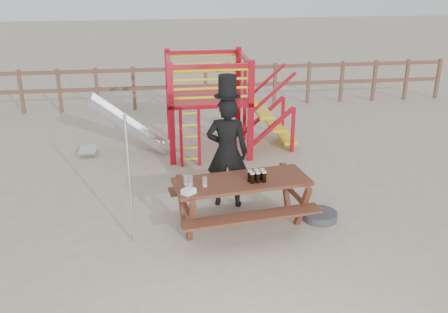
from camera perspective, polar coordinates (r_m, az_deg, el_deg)
ground at (r=7.85m, az=-0.54°, el=-8.34°), size 60.00×60.00×0.00m
back_fence at (r=14.14m, az=-4.17°, el=8.50°), size 15.09×0.09×1.20m
playground_fort at (r=10.76m, az=-2.32°, el=6.23°), size 4.71×1.84×2.10m
picnic_table at (r=7.71m, az=2.02°, el=-4.69°), size 2.24×1.69×0.80m
man_with_hat at (r=8.22m, az=0.37°, el=0.83°), size 0.78×0.60×2.24m
metal_pole at (r=7.20m, az=-10.74°, el=-2.82°), size 0.04×0.04×1.97m
parasol_base at (r=8.25m, az=10.91°, el=-6.65°), size 0.55×0.55×0.23m
paper_bag at (r=7.14m, az=-4.07°, el=-3.98°), size 0.23×0.22×0.08m
stout_pints at (r=7.52m, az=3.80°, el=-2.23°), size 0.28×0.19×0.17m
empty_glasses at (r=7.38m, az=-3.48°, el=-2.84°), size 0.34×0.16×0.15m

